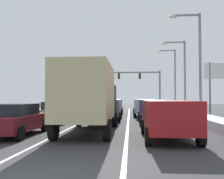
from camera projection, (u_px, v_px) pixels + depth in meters
name	position (u px, v px, depth m)	size (l,w,h in m)	color
ground_plane	(106.00, 121.00, 20.05)	(120.00, 120.00, 0.00)	#333335
lane_stripe_between_right_lane_and_center_lane	(129.00, 118.00, 23.59)	(0.14, 40.42, 0.01)	silver
lane_stripe_between_center_lane_and_left_lane	(92.00, 117.00, 23.83)	(0.14, 40.42, 0.01)	silver
snow_bank_right_shoulder	(188.00, 115.00, 23.23)	(1.70, 40.42, 0.56)	white
snow_bank_left_shoulder	(35.00, 113.00, 24.22)	(1.80, 40.42, 0.73)	white
suv_red_right_lane_nearest	(168.00, 116.00, 11.25)	(2.16, 4.90, 1.67)	maroon
suv_navy_right_lane_second	(154.00, 109.00, 18.01)	(2.16, 4.90, 1.67)	navy
suv_silver_right_lane_third	(144.00, 106.00, 25.07)	(2.16, 4.90, 1.67)	#B7BABF
box_truck_center_lane_nearest	(89.00, 96.00, 13.26)	(2.53, 7.20, 3.36)	black
suv_gray_center_lane_second	(108.00, 108.00, 20.74)	(2.16, 4.90, 1.67)	slate
suv_charcoal_center_lane_third	(112.00, 105.00, 27.20)	(2.16, 4.90, 1.67)	#38383D
sedan_maroon_left_lane_nearest	(15.00, 119.00, 12.31)	(2.00, 4.50, 1.51)	maroon
sedan_tan_left_lane_second	(57.00, 112.00, 18.90)	(2.00, 4.50, 1.51)	#937F60
sedan_white_left_lane_third	(75.00, 108.00, 25.72)	(2.00, 4.50, 1.51)	silver
traffic_light_gantry	(145.00, 81.00, 41.87)	(7.54, 0.47, 6.20)	slate
street_lamp_right_near	(196.00, 56.00, 21.54)	(2.66, 0.36, 8.87)	gray
street_lamp_right_mid	(182.00, 70.00, 28.84)	(2.66, 0.36, 8.17)	gray
street_lamp_right_far	(173.00, 74.00, 36.16)	(2.66, 0.36, 8.59)	gray
roadside_sign_right	(220.00, 76.00, 26.76)	(3.20, 0.16, 5.50)	#59595B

